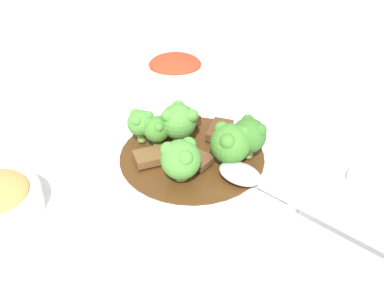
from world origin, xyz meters
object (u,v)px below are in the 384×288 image
main_plate (192,158)px  beef_strip_3 (190,157)px  side_bowl_kimchi (175,71)px  sauce_dish (378,182)px  broccoli_floret_2 (157,129)px  broccoli_floret_3 (249,135)px  broccoli_floret_1 (230,143)px  serving_spoon (255,182)px  beef_strip_0 (152,157)px  broccoli_floret_4 (141,123)px  beef_strip_2 (220,130)px  broccoli_floret_0 (178,121)px  beef_strip_1 (177,124)px  broccoli_floret_5 (181,159)px

main_plate → beef_strip_3: 0.02m
main_plate → side_bowl_kimchi: (0.23, 0.02, 0.02)m
sauce_dish → main_plate: bearing=77.8°
main_plate → broccoli_floret_2: 0.06m
main_plate → side_bowl_kimchi: 0.23m
main_plate → broccoli_floret_3: broccoli_floret_3 is taller
broccoli_floret_1 → side_bowl_kimchi: size_ratio=0.47×
serving_spoon → beef_strip_0: bearing=66.4°
broccoli_floret_1 → sauce_dish: size_ratio=0.72×
broccoli_floret_1 → broccoli_floret_4: size_ratio=1.16×
beef_strip_0 → beef_strip_2: bearing=-57.5°
beef_strip_0 → beef_strip_3: size_ratio=0.90×
beef_strip_0 → broccoli_floret_4: broccoli_floret_4 is taller
beef_strip_3 → serving_spoon: 0.09m
beef_strip_3 → broccoli_floret_1: size_ratio=1.10×
broccoli_floret_3 → side_bowl_kimchi: bearing=21.9°
broccoli_floret_0 → broccoli_floret_1: bearing=-125.1°
beef_strip_1 → broccoli_floret_4: broccoli_floret_4 is taller
broccoli_floret_0 → serving_spoon: 0.14m
beef_strip_1 → broccoli_floret_2: broccoli_floret_2 is taller
main_plate → broccoli_floret_5: 0.07m
broccoli_floret_3 → beef_strip_3: bearing=96.0°
broccoli_floret_0 → sauce_dish: (-0.08, -0.25, -0.05)m
beef_strip_3 → broccoli_floret_5: bearing=160.8°
broccoli_floret_3 → serving_spoon: 0.07m
sauce_dish → side_bowl_kimchi: bearing=42.4°
broccoli_floret_0 → side_bowl_kimchi: (0.20, 0.01, -0.03)m
beef_strip_3 → broccoli_floret_0: broccoli_floret_0 is taller
beef_strip_2 → broccoli_floret_0: bearing=107.9°
broccoli_floret_3 → broccoli_floret_0: bearing=69.3°
beef_strip_0 → broccoli_floret_1: 0.10m
beef_strip_0 → main_plate: bearing=-75.9°
broccoli_floret_3 → serving_spoon: size_ratio=0.30×
beef_strip_1 → beef_strip_0: bearing=156.6°
beef_strip_3 → broccoli_floret_5: size_ratio=1.11×
beef_strip_2 → sauce_dish: size_ratio=0.74×
broccoli_floret_0 → broccoli_floret_2: size_ratio=1.32×
broccoli_floret_4 → side_bowl_kimchi: bearing=-13.0°
main_plate → sauce_dish: size_ratio=4.13×
broccoli_floret_2 → side_bowl_kimchi: broccoli_floret_2 is taller
broccoli_floret_1 → broccoli_floret_2: broccoli_floret_1 is taller
main_plate → serving_spoon: 0.10m
broccoli_floret_0 → sauce_dish: 0.27m
broccoli_floret_0 → beef_strip_0: bearing=139.3°
beef_strip_0 → side_bowl_kimchi: side_bowl_kimchi is taller
broccoli_floret_1 → side_bowl_kimchi: bearing=15.9°
broccoli_floret_3 → broccoli_floret_5: size_ratio=1.03×
beef_strip_0 → broccoli_floret_3: bearing=-87.2°
beef_strip_1 → serving_spoon: (-0.13, -0.09, -0.00)m
broccoli_floret_1 → broccoli_floret_0: bearing=54.9°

